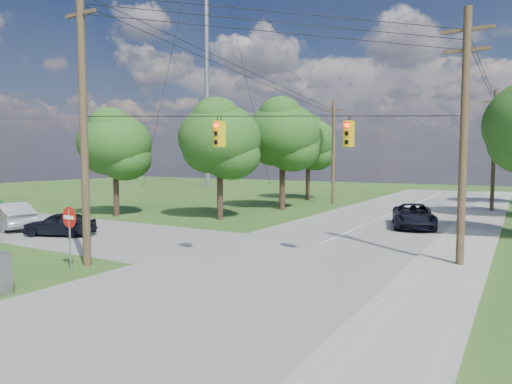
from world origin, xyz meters
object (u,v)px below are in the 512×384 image
Objects in this scene: pole_north_e at (494,150)px; do_not_enter_sign at (69,224)px; pole_north_w at (333,151)px; car_cross_silver at (6,216)px; pole_sw at (83,116)px; car_main_north at (414,216)px; car_cross_dark at (60,224)px; pole_ne at (464,134)px.

do_not_enter_sign is at bearing -113.67° from pole_north_e.
pole_north_w is 28.60m from car_cross_silver.
car_cross_silver is at bearing 162.17° from pole_sw.
pole_sw is at bearing -133.98° from car_main_north.
car_main_north is 2.11× the size of do_not_enter_sign.
pole_north_e is 2.49× the size of car_cross_dark.
pole_sw is at bearing -150.62° from pole_ne.
pole_north_w is at bearing 180.00° from pole_north_e.
pole_sw is 15.51m from pole_ne.
do_not_enter_sign is at bearing 78.85° from car_cross_silver.
car_cross_dark is (-6.88, -25.54, -4.41)m from pole_north_w.
pole_ne is at bearing -84.23° from car_main_north.
car_main_north is (16.93, 13.55, 0.06)m from car_cross_dark.
do_not_enter_sign is (-13.38, -30.51, -3.27)m from pole_north_e.
pole_sw reaches higher than pole_ne.
do_not_enter_sign is at bearing -132.48° from car_main_north.
pole_ne reaches higher than car_cross_silver.
pole_ne is at bearing -57.71° from pole_north_w.
pole_ne is at bearing 77.12° from car_cross_dark.
pole_north_e is at bearing 65.48° from pole_sw.
pole_ne is at bearing 36.37° from do_not_enter_sign.
pole_north_e is 1.00× the size of pole_north_w.
car_cross_silver is (-5.08, -0.09, 0.16)m from car_cross_dark.
pole_north_e is 3.88× the size of do_not_enter_sign.
pole_ne is 4.08× the size of do_not_enter_sign.
pole_north_e reaches higher than do_not_enter_sign.
car_cross_silver is 0.95× the size of car_main_north.
car_cross_silver reaches higher than car_cross_dark.
pole_sw is 1.14× the size of pole_ne.
car_cross_dark is (-20.78, -25.54, -4.41)m from pole_north_e.
car_cross_dark is 21.69m from car_main_north.
car_main_north is at bearing 61.28° from pole_sw.
pole_sw is 10.00m from car_cross_dark.
pole_north_w is (-13.90, 0.00, 0.00)m from pole_north_e.
car_cross_dark is at bearing -156.60° from car_main_north.
pole_ne reaches higher than do_not_enter_sign.
car_cross_silver is (-11.97, -25.62, -4.25)m from pole_north_w.
do_not_enter_sign is (0.52, -30.51, -3.27)m from pole_north_w.
pole_north_w is (-0.40, 29.60, -1.10)m from pole_sw.
car_cross_silver is at bearing -135.27° from pole_north_e.
car_cross_silver is at bearing -163.50° from car_main_north.
car_cross_silver is 13.45m from do_not_enter_sign.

